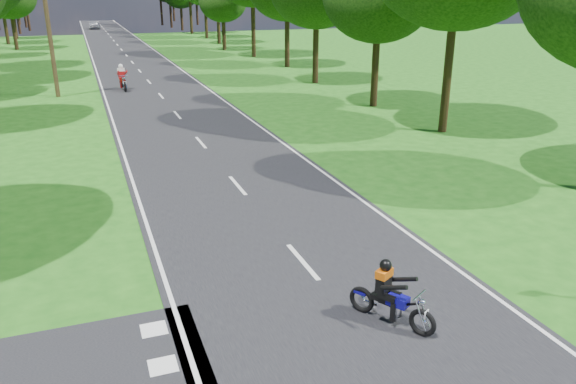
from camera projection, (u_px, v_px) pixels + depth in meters
name	position (u px, v px, depth m)	size (l,w,h in m)	color
ground	(337.00, 303.00, 11.94)	(160.00, 160.00, 0.00)	#1B5413
main_road	(126.00, 55.00, 56.06)	(7.00, 140.00, 0.02)	black
road_markings	(127.00, 57.00, 54.35)	(7.40, 140.00, 0.01)	silver
telegraph_pole	(49.00, 28.00, 33.31)	(1.20, 0.26, 8.00)	#382616
rider_near_blue	(392.00, 293.00, 10.95)	(0.54, 1.62, 1.35)	#110C8B
rider_far_red	(122.00, 77.00, 36.58)	(0.67, 2.01, 1.67)	maroon
distant_car	(94.00, 24.00, 92.70)	(1.67, 4.14, 1.41)	#A7AAAE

